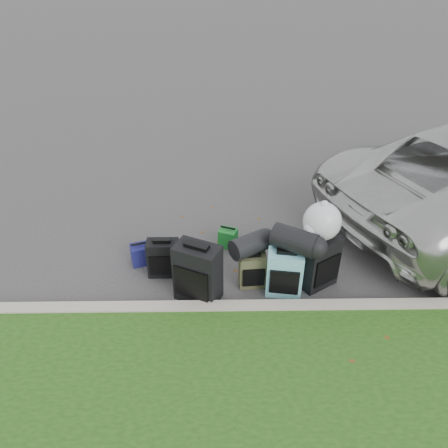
{
  "coord_description": "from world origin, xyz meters",
  "views": [
    {
      "loc": [
        -0.17,
        -4.92,
        3.92
      ],
      "look_at": [
        -0.1,
        0.2,
        0.55
      ],
      "focal_mm": 35.0,
      "sensor_mm": 36.0,
      "label": 1
    }
  ],
  "objects_px": {
    "suitcase_large_black_left": "(198,273)",
    "suitcase_olive": "(252,270)",
    "suitcase_teal": "(285,273)",
    "tote_green": "(228,238)",
    "suitcase_small_black": "(163,258)",
    "tote_navy": "(141,254)",
    "suitcase_large_black_right": "(319,262)"
  },
  "relations": [
    {
      "from": "suitcase_large_black_right",
      "to": "tote_navy",
      "type": "xyz_separation_m",
      "value": [
        -2.42,
        0.49,
        -0.22
      ]
    },
    {
      "from": "suitcase_large_black_left",
      "to": "tote_navy",
      "type": "relative_size",
      "value": 2.69
    },
    {
      "from": "suitcase_large_black_left",
      "to": "suitcase_teal",
      "type": "bearing_deg",
      "value": 29.07
    },
    {
      "from": "tote_navy",
      "to": "suitcase_large_black_left",
      "type": "bearing_deg",
      "value": -58.04
    },
    {
      "from": "suitcase_small_black",
      "to": "suitcase_teal",
      "type": "bearing_deg",
      "value": -14.47
    },
    {
      "from": "suitcase_small_black",
      "to": "suitcase_large_black_left",
      "type": "distance_m",
      "value": 0.7
    },
    {
      "from": "suitcase_small_black",
      "to": "suitcase_teal",
      "type": "relative_size",
      "value": 0.83
    },
    {
      "from": "suitcase_small_black",
      "to": "suitcase_large_black_left",
      "type": "xyz_separation_m",
      "value": [
        0.49,
        -0.48,
        0.13
      ]
    },
    {
      "from": "suitcase_teal",
      "to": "tote_green",
      "type": "bearing_deg",
      "value": 132.61
    },
    {
      "from": "suitcase_small_black",
      "to": "suitcase_olive",
      "type": "height_order",
      "value": "suitcase_small_black"
    },
    {
      "from": "suitcase_olive",
      "to": "suitcase_large_black_left",
      "type": "bearing_deg",
      "value": -166.12
    },
    {
      "from": "tote_green",
      "to": "tote_navy",
      "type": "distance_m",
      "value": 1.31
    },
    {
      "from": "suitcase_large_black_left",
      "to": "suitcase_large_black_right",
      "type": "xyz_separation_m",
      "value": [
        1.58,
        0.24,
        -0.03
      ]
    },
    {
      "from": "suitcase_teal",
      "to": "suitcase_small_black",
      "type": "bearing_deg",
      "value": 174.31
    },
    {
      "from": "suitcase_teal",
      "to": "suitcase_large_black_right",
      "type": "bearing_deg",
      "value": 28.1
    },
    {
      "from": "suitcase_large_black_left",
      "to": "tote_green",
      "type": "xyz_separation_m",
      "value": [
        0.41,
        1.12,
        -0.25
      ]
    },
    {
      "from": "suitcase_small_black",
      "to": "suitcase_olive",
      "type": "relative_size",
      "value": 1.11
    },
    {
      "from": "suitcase_large_black_left",
      "to": "suitcase_teal",
      "type": "xyz_separation_m",
      "value": [
        1.11,
        0.07,
        -0.08
      ]
    },
    {
      "from": "tote_navy",
      "to": "suitcase_large_black_right",
      "type": "bearing_deg",
      "value": -28.61
    },
    {
      "from": "suitcase_large_black_left",
      "to": "suitcase_large_black_right",
      "type": "bearing_deg",
      "value": 33.88
    },
    {
      "from": "suitcase_large_black_right",
      "to": "tote_green",
      "type": "distance_m",
      "value": 1.48
    },
    {
      "from": "tote_green",
      "to": "suitcase_teal",
      "type": "bearing_deg",
      "value": -35.94
    },
    {
      "from": "suitcase_large_black_left",
      "to": "suitcase_olive",
      "type": "height_order",
      "value": "suitcase_large_black_left"
    },
    {
      "from": "suitcase_teal",
      "to": "suitcase_olive",
      "type": "bearing_deg",
      "value": 166.7
    },
    {
      "from": "suitcase_teal",
      "to": "tote_green",
      "type": "distance_m",
      "value": 1.27
    },
    {
      "from": "suitcase_large_black_right",
      "to": "tote_navy",
      "type": "height_order",
      "value": "suitcase_large_black_right"
    },
    {
      "from": "suitcase_large_black_right",
      "to": "tote_navy",
      "type": "relative_size",
      "value": 2.47
    },
    {
      "from": "suitcase_teal",
      "to": "tote_green",
      "type": "relative_size",
      "value": 2.23
    },
    {
      "from": "suitcase_large_black_left",
      "to": "suitcase_olive",
      "type": "bearing_deg",
      "value": 43.67
    },
    {
      "from": "tote_green",
      "to": "tote_navy",
      "type": "relative_size",
      "value": 0.98
    },
    {
      "from": "suitcase_large_black_left",
      "to": "tote_navy",
      "type": "distance_m",
      "value": 1.14
    },
    {
      "from": "suitcase_large_black_left",
      "to": "tote_green",
      "type": "bearing_deg",
      "value": 95.32
    }
  ]
}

